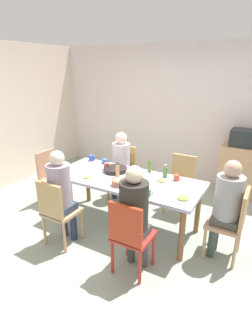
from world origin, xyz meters
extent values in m
plane|color=#94A292|center=(0.00, 0.00, 0.00)|extent=(6.45, 6.45, 0.00)
cube|color=silver|center=(0.00, 2.20, 1.30)|extent=(5.62, 0.12, 2.60)
cube|color=silver|center=(0.00, 0.00, 0.72)|extent=(2.07, 0.87, 0.04)
cylinder|color=olive|center=(-0.93, -0.34, 0.35)|extent=(0.07, 0.07, 0.70)
cylinder|color=brown|center=(0.93, -0.34, 0.35)|extent=(0.07, 0.07, 0.70)
cylinder|color=olive|center=(-0.93, 0.34, 0.35)|extent=(0.07, 0.07, 0.70)
cylinder|color=olive|center=(0.93, 0.34, 0.35)|extent=(0.07, 0.07, 0.70)
cube|color=tan|center=(-1.33, 0.00, 0.44)|extent=(0.40, 0.40, 0.04)
cylinder|color=tan|center=(-1.50, 0.17, 0.21)|extent=(0.04, 0.04, 0.43)
cylinder|color=tan|center=(-1.50, -0.17, 0.21)|extent=(0.04, 0.04, 0.43)
cylinder|color=tan|center=(-1.16, 0.17, 0.21)|extent=(0.04, 0.04, 0.43)
cylinder|color=tan|center=(-1.16, -0.17, 0.21)|extent=(0.04, 0.04, 0.43)
cube|color=tan|center=(-1.51, 0.00, 0.68)|extent=(0.04, 0.38, 0.45)
cube|color=tan|center=(-0.52, -0.74, 0.44)|extent=(0.40, 0.40, 0.04)
cylinder|color=tan|center=(-0.69, -0.91, 0.21)|extent=(0.04, 0.04, 0.43)
cylinder|color=tan|center=(-0.35, -0.91, 0.21)|extent=(0.04, 0.04, 0.43)
cylinder|color=tan|center=(-0.69, -0.57, 0.21)|extent=(0.04, 0.04, 0.43)
cylinder|color=tan|center=(-0.35, -0.57, 0.21)|extent=(0.04, 0.04, 0.43)
cube|color=tan|center=(-0.52, -0.92, 0.68)|extent=(0.38, 0.04, 0.45)
cylinder|color=#373C52|center=(-0.60, -0.64, 0.23)|extent=(0.09, 0.09, 0.45)
cylinder|color=#25314C|center=(-0.44, -0.64, 0.23)|extent=(0.09, 0.09, 0.45)
cube|color=#2C374E|center=(-0.52, -0.74, 0.50)|extent=(0.30, 0.30, 0.10)
cylinder|color=#A291A6|center=(-0.52, -0.74, 0.81)|extent=(0.29, 0.29, 0.53)
sphere|color=beige|center=(-0.52, -0.74, 1.16)|extent=(0.18, 0.18, 0.18)
cube|color=tan|center=(0.52, 0.74, 0.44)|extent=(0.40, 0.40, 0.04)
cylinder|color=tan|center=(0.69, 0.91, 0.21)|extent=(0.04, 0.04, 0.43)
cylinder|color=tan|center=(0.35, 0.91, 0.21)|extent=(0.04, 0.04, 0.43)
cylinder|color=tan|center=(0.69, 0.57, 0.21)|extent=(0.04, 0.04, 0.43)
cylinder|color=tan|center=(0.35, 0.57, 0.21)|extent=(0.04, 0.04, 0.43)
cube|color=tan|center=(0.52, 0.92, 0.68)|extent=(0.38, 0.04, 0.45)
cube|color=#B92F26|center=(0.52, -0.74, 0.44)|extent=(0.40, 0.40, 0.04)
cylinder|color=#B12B23|center=(0.35, -0.91, 0.21)|extent=(0.04, 0.04, 0.43)
cylinder|color=#B83025|center=(0.69, -0.91, 0.21)|extent=(0.04, 0.04, 0.43)
cylinder|color=#B03328|center=(0.35, -0.57, 0.21)|extent=(0.04, 0.04, 0.43)
cylinder|color=#B0312D|center=(0.69, -0.57, 0.21)|extent=(0.04, 0.04, 0.43)
cube|color=#B8371E|center=(0.52, -0.92, 0.68)|extent=(0.38, 0.04, 0.45)
cylinder|color=#383D39|center=(0.44, -0.64, 0.23)|extent=(0.09, 0.09, 0.45)
cylinder|color=#433B41|center=(0.60, -0.64, 0.23)|extent=(0.09, 0.09, 0.45)
cube|color=#3E4145|center=(0.52, -0.74, 0.50)|extent=(0.30, 0.30, 0.10)
cylinder|color=#2E2B25|center=(0.52, -0.74, 0.81)|extent=(0.31, 0.31, 0.53)
sphere|color=beige|center=(0.52, -0.74, 1.16)|extent=(0.19, 0.19, 0.19)
cube|color=tan|center=(1.33, 0.00, 0.44)|extent=(0.40, 0.40, 0.04)
cylinder|color=tan|center=(1.50, -0.17, 0.21)|extent=(0.04, 0.04, 0.43)
cylinder|color=tan|center=(1.50, 0.17, 0.21)|extent=(0.04, 0.04, 0.43)
cylinder|color=tan|center=(1.16, -0.17, 0.21)|extent=(0.04, 0.04, 0.43)
cylinder|color=tan|center=(1.16, 0.17, 0.21)|extent=(0.04, 0.04, 0.43)
cube|color=tan|center=(1.51, 0.00, 0.68)|extent=(0.04, 0.38, 0.45)
cylinder|color=#394943|center=(1.23, -0.08, 0.23)|extent=(0.09, 0.09, 0.45)
cylinder|color=#353F3E|center=(1.23, 0.08, 0.23)|extent=(0.09, 0.09, 0.45)
cube|color=#45463E|center=(1.33, 0.00, 0.50)|extent=(0.30, 0.30, 0.10)
cylinder|color=#969698|center=(1.33, 0.00, 0.80)|extent=(0.31, 0.31, 0.49)
sphere|color=tan|center=(1.33, 0.00, 1.13)|extent=(0.19, 0.19, 0.19)
cube|color=tan|center=(-0.52, 0.74, 0.44)|extent=(0.40, 0.40, 0.04)
cylinder|color=tan|center=(-0.35, 0.91, 0.21)|extent=(0.04, 0.04, 0.43)
cylinder|color=tan|center=(-0.69, 0.91, 0.21)|extent=(0.04, 0.04, 0.43)
cylinder|color=tan|center=(-0.35, 0.57, 0.21)|extent=(0.04, 0.04, 0.43)
cylinder|color=tan|center=(-0.69, 0.57, 0.21)|extent=(0.04, 0.04, 0.43)
cube|color=tan|center=(-0.52, 0.92, 0.68)|extent=(0.38, 0.04, 0.45)
cylinder|color=#343D42|center=(-0.44, 0.64, 0.23)|extent=(0.09, 0.09, 0.45)
cylinder|color=#2F3043|center=(-0.60, 0.64, 0.23)|extent=(0.09, 0.09, 0.45)
cube|color=#2D3245|center=(-0.52, 0.74, 0.50)|extent=(0.30, 0.30, 0.10)
cylinder|color=silver|center=(-0.52, 0.74, 0.77)|extent=(0.30, 0.30, 0.43)
sphere|color=#FBDAC1|center=(-0.52, 0.74, 1.07)|extent=(0.20, 0.20, 0.20)
cylinder|color=silver|center=(0.47, 0.12, 0.75)|extent=(0.23, 0.23, 0.01)
ellipsoid|color=tan|center=(0.47, 0.12, 0.77)|extent=(0.12, 0.12, 0.02)
cylinder|color=white|center=(-0.46, -0.26, 0.75)|extent=(0.24, 0.24, 0.01)
ellipsoid|color=tan|center=(-0.46, -0.26, 0.77)|extent=(0.13, 0.13, 0.02)
cylinder|color=white|center=(0.88, -0.23, 0.75)|extent=(0.26, 0.26, 0.01)
ellipsoid|color=olive|center=(0.88, -0.23, 0.77)|extent=(0.14, 0.14, 0.02)
cylinder|color=silver|center=(0.09, 0.24, 0.75)|extent=(0.23, 0.23, 0.01)
ellipsoid|color=#7C9456|center=(0.09, 0.24, 0.77)|extent=(0.13, 0.13, 0.02)
cylinder|color=#A05D49|center=(0.03, -0.25, 0.78)|extent=(0.18, 0.18, 0.07)
ellipsoid|color=tan|center=(0.03, -0.25, 0.81)|extent=(0.15, 0.15, 0.04)
cylinder|color=black|center=(-0.26, 0.14, 0.77)|extent=(0.34, 0.34, 0.06)
cylinder|color=black|center=(0.00, 0.14, 0.78)|extent=(0.18, 0.02, 0.02)
cylinder|color=#C8543F|center=(-0.42, 0.15, 0.79)|extent=(0.08, 0.08, 0.10)
torus|color=#D1503F|center=(-0.37, 0.15, 0.79)|extent=(0.05, 0.01, 0.05)
cylinder|color=#3662A1|center=(-0.59, 0.35, 0.78)|extent=(0.09, 0.09, 0.07)
torus|color=#2A5095|center=(-0.53, 0.35, 0.78)|extent=(0.05, 0.01, 0.05)
cylinder|color=#35549F|center=(-0.85, 0.36, 0.79)|extent=(0.08, 0.08, 0.09)
torus|color=#3C56A7|center=(-0.80, 0.36, 0.79)|extent=(0.05, 0.01, 0.05)
cylinder|color=#C84C34|center=(0.62, 0.27, 0.78)|extent=(0.07, 0.07, 0.08)
torus|color=#D5513A|center=(0.67, 0.27, 0.78)|extent=(0.05, 0.01, 0.05)
cylinder|color=#4D8A60|center=(0.47, -0.32, 0.78)|extent=(0.09, 0.09, 0.08)
torus|color=#489564|center=(0.53, -0.32, 0.78)|extent=(0.05, 0.01, 0.05)
cylinder|color=gold|center=(-0.12, -0.02, 0.82)|extent=(0.05, 0.05, 0.17)
cone|color=tan|center=(-0.12, -0.02, 0.92)|extent=(0.05, 0.05, 0.03)
cylinder|color=black|center=(-0.12, -0.02, 0.94)|extent=(0.03, 0.03, 0.01)
cylinder|color=#55832E|center=(0.18, 0.37, 0.83)|extent=(0.05, 0.05, 0.17)
cone|color=#518641|center=(0.18, 0.37, 0.93)|extent=(0.05, 0.05, 0.03)
cylinder|color=red|center=(0.18, 0.37, 0.95)|extent=(0.03, 0.03, 0.01)
cylinder|color=#447F3D|center=(0.46, 0.27, 0.82)|extent=(0.06, 0.06, 0.16)
cone|color=#52792F|center=(0.46, 0.27, 0.91)|extent=(0.05, 0.05, 0.03)
cylinder|color=white|center=(0.46, 0.27, 0.93)|extent=(0.03, 0.03, 0.01)
cube|color=tan|center=(1.24, 1.90, 0.45)|extent=(0.70, 0.44, 0.90)
cube|color=#22292A|center=(1.24, 1.90, 1.04)|extent=(0.48, 0.36, 0.28)
camera|label=1|loc=(1.67, -2.91, 2.16)|focal=28.51mm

